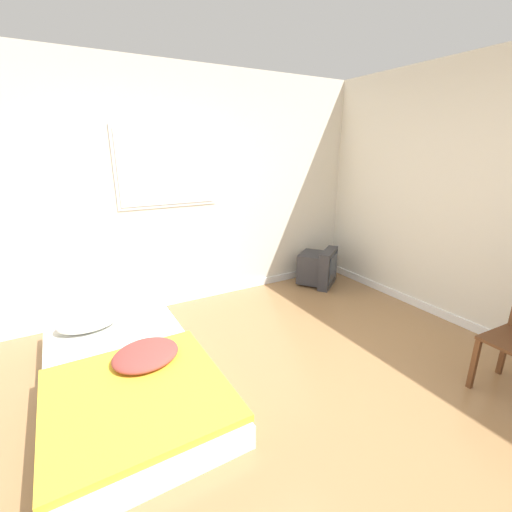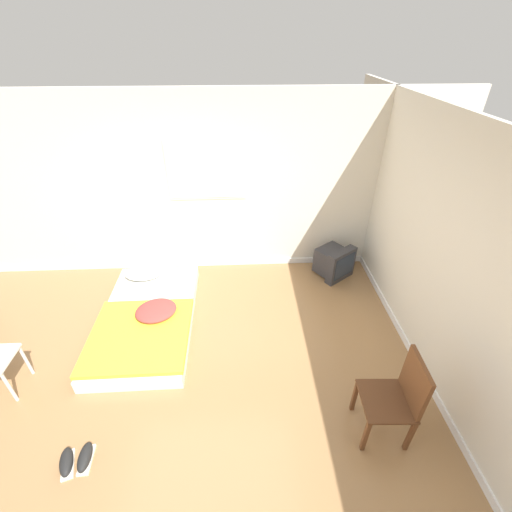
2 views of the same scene
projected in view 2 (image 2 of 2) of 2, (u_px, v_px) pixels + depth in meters
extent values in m
plane|color=#997047|center=(194.00, 401.00, 3.50)|extent=(20.00, 20.00, 0.00)
cube|color=silver|center=(202.00, 188.00, 4.81)|extent=(7.36, 0.06, 2.60)
cube|color=white|center=(209.00, 263.00, 5.47)|extent=(7.36, 0.02, 0.09)
cube|color=silver|center=(206.00, 171.00, 4.63)|extent=(1.06, 0.01, 0.83)
cube|color=white|center=(206.00, 171.00, 4.63)|extent=(0.99, 0.01, 0.76)
cube|color=silver|center=(478.00, 295.00, 2.88)|extent=(0.06, 7.23, 2.60)
cube|color=white|center=(431.00, 387.00, 3.57)|extent=(0.02, 7.23, 0.09)
cube|color=silver|center=(148.00, 318.00, 4.37)|extent=(1.14, 2.01, 0.17)
ellipsoid|color=white|center=(143.00, 273.00, 4.92)|extent=(0.52, 0.35, 0.14)
cube|color=yellow|center=(140.00, 334.00, 3.99)|extent=(1.15, 1.17, 0.05)
ellipsoid|color=#993D38|center=(156.00, 310.00, 4.24)|extent=(0.61, 0.57, 0.11)
cube|color=#333338|center=(330.00, 260.00, 5.22)|extent=(0.51, 0.48, 0.39)
cube|color=#333338|center=(341.00, 265.00, 5.07)|extent=(0.48, 0.39, 0.49)
cube|color=#283342|center=(345.00, 267.00, 5.02)|extent=(0.34, 0.24, 0.35)
cube|color=brown|center=(366.00, 436.00, 2.98)|extent=(0.04, 0.04, 0.42)
cube|color=brown|center=(355.00, 396.00, 3.31)|extent=(0.04, 0.04, 0.42)
cube|color=brown|center=(410.00, 436.00, 2.98)|extent=(0.04, 0.04, 0.42)
cube|color=brown|center=(395.00, 396.00, 3.31)|extent=(0.04, 0.04, 0.42)
cube|color=#55311A|center=(386.00, 401.00, 3.02)|extent=(0.46, 0.46, 0.02)
cube|color=brown|center=(415.00, 383.00, 2.88)|extent=(0.05, 0.42, 0.48)
cylinder|color=silver|center=(9.00, 387.00, 3.38)|extent=(0.03, 0.03, 0.43)
cylinder|color=silver|center=(26.00, 360.00, 3.66)|extent=(0.03, 0.03, 0.43)
cube|color=silver|center=(68.00, 465.00, 2.97)|extent=(0.17, 0.28, 0.02)
ellipsoid|color=black|center=(66.00, 462.00, 2.95)|extent=(0.19, 0.28, 0.09)
cube|color=silver|center=(87.00, 460.00, 3.01)|extent=(0.12, 0.27, 0.02)
ellipsoid|color=black|center=(85.00, 457.00, 2.98)|extent=(0.13, 0.27, 0.09)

